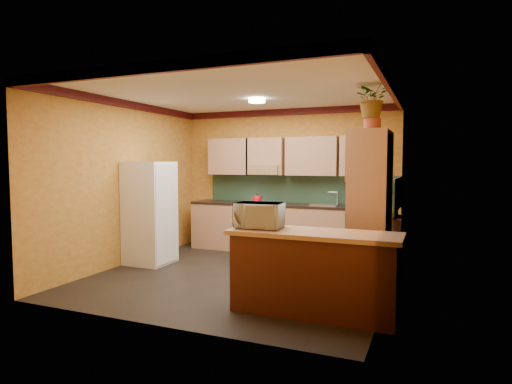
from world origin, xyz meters
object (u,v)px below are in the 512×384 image
(stove, at_px, (253,227))
(pantry, at_px, (370,211))
(base_cabinets_back, at_px, (284,229))
(microwave, at_px, (259,215))
(breakfast_bar, at_px, (313,275))
(fridge, at_px, (150,213))

(stove, xyz_separation_m, pantry, (2.42, -1.79, 0.59))
(base_cabinets_back, xyz_separation_m, stove, (-0.62, -0.00, 0.02))
(stove, xyz_separation_m, microwave, (1.32, -2.94, 0.62))
(stove, bearing_deg, microwave, -65.76)
(pantry, bearing_deg, breakfast_bar, -111.45)
(base_cabinets_back, xyz_separation_m, microwave, (0.70, -2.94, 0.64))
(fridge, bearing_deg, microwave, -27.34)
(breakfast_bar, distance_m, microwave, 0.91)
(fridge, distance_m, microwave, 2.82)
(base_cabinets_back, xyz_separation_m, breakfast_bar, (1.35, -2.94, 0.00))
(stove, distance_m, pantry, 3.07)
(base_cabinets_back, distance_m, pantry, 2.61)
(fridge, xyz_separation_m, breakfast_bar, (3.15, -1.29, -0.41))
(fridge, bearing_deg, pantry, -2.28)
(base_cabinets_back, xyz_separation_m, fridge, (-1.80, -1.64, 0.41))
(microwave, bearing_deg, pantry, 40.85)
(fridge, relative_size, breakfast_bar, 0.94)
(stove, distance_m, breakfast_bar, 3.54)
(pantry, distance_m, breakfast_bar, 1.38)
(stove, xyz_separation_m, fridge, (-1.18, -1.64, 0.39))
(breakfast_bar, relative_size, microwave, 3.39)
(microwave, bearing_deg, stove, 108.79)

